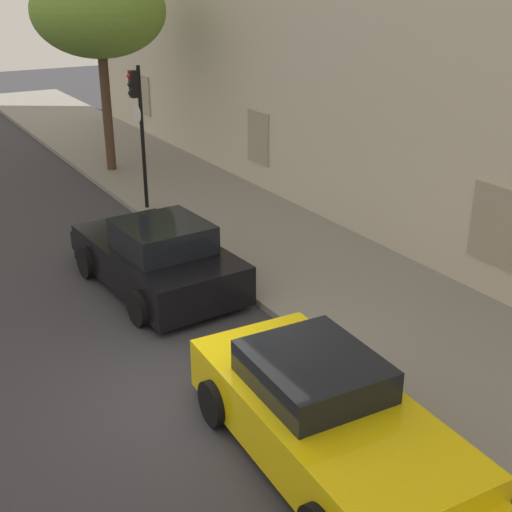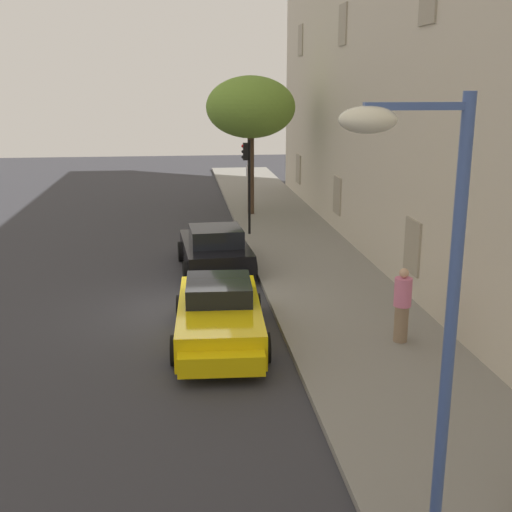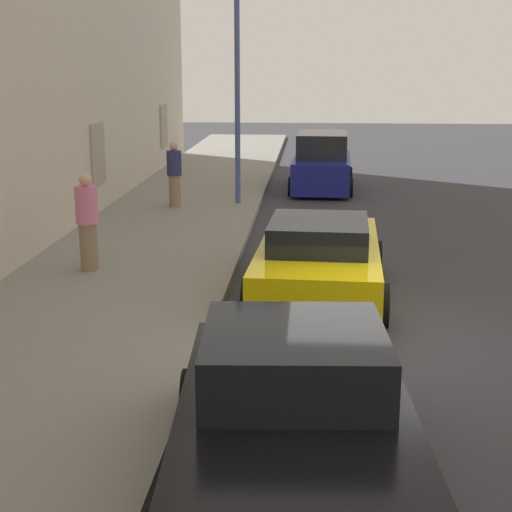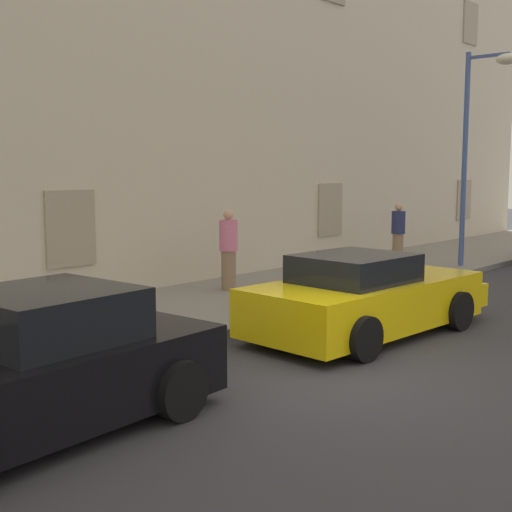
% 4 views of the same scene
% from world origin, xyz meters
% --- Properties ---
extents(ground_plane, '(80.00, 80.00, 0.00)m').
position_xyz_m(ground_plane, '(0.00, 0.00, 0.00)').
color(ground_plane, '#333338').
extents(sidewalk, '(60.00, 3.95, 0.14)m').
position_xyz_m(sidewalk, '(0.00, 4.34, 0.07)').
color(sidewalk, gray).
rests_on(sidewalk, ground).
extents(sportscar_red_lead, '(4.61, 2.45, 1.48)m').
position_xyz_m(sportscar_red_lead, '(-4.07, 1.08, 0.63)').
color(sportscar_red_lead, black).
rests_on(sportscar_red_lead, ground).
extents(sportscar_yellow_flank, '(4.89, 2.31, 1.38)m').
position_xyz_m(sportscar_yellow_flank, '(2.29, 0.83, 0.61)').
color(sportscar_yellow_flank, yellow).
rests_on(sportscar_yellow_flank, ground).
extents(street_lamp, '(0.44, 1.42, 5.67)m').
position_xyz_m(street_lamp, '(10.04, 2.52, 4.06)').
color(street_lamp, '#3F5999').
rests_on(street_lamp, sidewalk).
extents(pedestrian_admiring, '(0.47, 0.47, 1.68)m').
position_xyz_m(pedestrian_admiring, '(9.39, 4.53, 0.99)').
color(pedestrian_admiring, '#8C7259').
rests_on(pedestrian_admiring, sidewalk).
extents(pedestrian_strolling, '(0.56, 0.56, 1.75)m').
position_xyz_m(pedestrian_strolling, '(3.05, 4.97, 1.03)').
color(pedestrian_strolling, '#8C7259').
rests_on(pedestrian_strolling, sidewalk).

